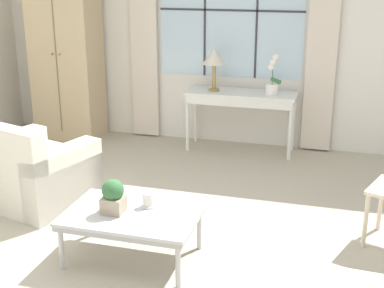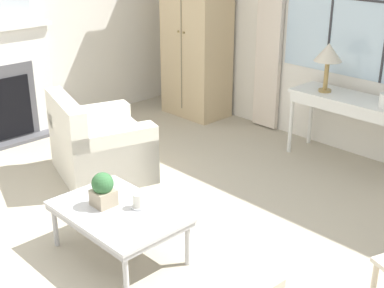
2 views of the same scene
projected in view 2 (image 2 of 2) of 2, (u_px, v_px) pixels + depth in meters
The scene contains 10 objects.
ground_plane at pixel (133, 257), 4.08m from camera, with size 14.00×14.00×0.00m, color #B2A893.
wall_back_windowed at pixel (360, 24), 5.49m from camera, with size 7.20×0.14×2.80m.
wall_left at pixel (2, 17), 5.95m from camera, with size 0.06×7.20×2.80m, color silver.
armoire at pixel (196, 26), 6.74m from camera, with size 0.90×0.58×2.31m.
console_table at pixel (353, 106), 5.44m from camera, with size 1.31×0.46×0.73m.
table_lamp at pixel (328, 54), 5.45m from camera, with size 0.29×0.29×0.51m.
armchair_upholstered at pixel (99, 148), 5.33m from camera, with size 1.14×1.07×0.84m.
coffee_table at pixel (118, 215), 3.98m from camera, with size 1.00×0.67×0.39m.
potted_plant_small at pixel (103, 189), 3.98m from camera, with size 0.17×0.17×0.27m.
pillar_candle at pixel (139, 201), 3.98m from camera, with size 0.12×0.12×0.13m.
Camera 2 is at (2.79, -2.07, 2.35)m, focal length 50.00 mm.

